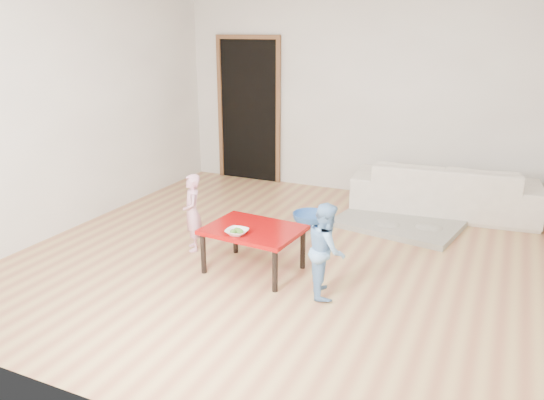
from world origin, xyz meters
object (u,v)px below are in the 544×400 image
Objects in this scene: child_pink at (192,213)px; child_blue at (326,250)px; sofa at (444,188)px; basin at (310,218)px; red_table at (254,249)px; bowl at (237,232)px.

child_pink is 0.98× the size of child_blue.
sofa is at bearing 98.63° from child_pink.
child_blue reaches higher than child_pink.
child_pink is 1.51m from basin.
sofa is at bearing 38.21° from basin.
child_pink reaches higher than red_table.
child_blue is at bearing -11.31° from red_table.
basin is (0.04, 1.41, -0.15)m from red_table.
red_table is 0.32m from bowl.
child_pink is 1.60m from child_blue.
bowl is at bearing 69.68° from child_blue.
child_pink is 1.91× the size of basin.
bowl is 0.83m from child_blue.
bowl is 0.47× the size of basin.
red_table is 0.84m from child_pink.
red_table reaches higher than basin.
child_pink is at bearing 40.66° from sofa.
bowl is at bearing -105.40° from red_table.
sofa is 2.54× the size of red_table.
sofa is 5.21× the size of basin.
basin is at bearing 107.85° from child_pink.
basin is (0.84, 1.21, -0.34)m from child_pink.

